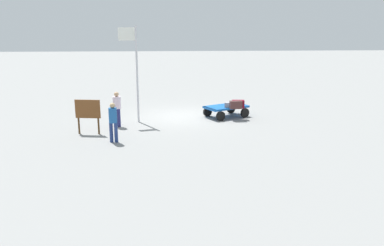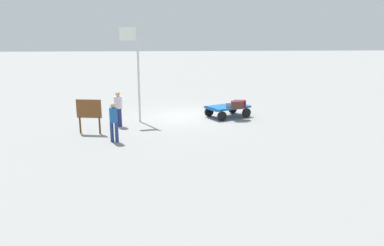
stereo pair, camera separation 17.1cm
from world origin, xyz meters
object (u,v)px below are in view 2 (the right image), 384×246
object	(u,v)px
worker_lead	(114,120)
signboard	(89,111)
suitcase_tan	(232,105)
flagpole	(136,66)
suitcase_olive	(237,105)
suitcase_navy	(240,104)
worker_trailing	(118,106)
luggage_cart	(227,109)

from	to	relation	value
worker_lead	signboard	size ratio (longest dim) A/B	1.07
suitcase_tan	flagpole	world-z (taller)	flagpole
suitcase_olive	worker_lead	xyz separation A→B (m)	(5.55, 3.41, 0.14)
suitcase_tan	suitcase_navy	bearing A→B (deg)	157.15
suitcase_navy	worker_trailing	world-z (taller)	worker_trailing
suitcase_olive	flagpole	xyz separation A→B (m)	(4.88, 0.05, 1.95)
suitcase_tan	signboard	world-z (taller)	signboard
flagpole	signboard	size ratio (longest dim) A/B	3.06
worker_lead	worker_trailing	world-z (taller)	worker_trailing
worker_lead	signboard	bearing A→B (deg)	-47.28
worker_lead	flagpole	bearing A→B (deg)	-101.26
worker_lead	flagpole	world-z (taller)	flagpole
flagpole	worker_lead	bearing A→B (deg)	78.74
luggage_cart	suitcase_navy	size ratio (longest dim) A/B	3.84
suitcase_tan	suitcase_olive	size ratio (longest dim) A/B	1.03
suitcase_tan	flagpole	bearing A→B (deg)	5.04
luggage_cart	flagpole	bearing A→B (deg)	9.69
worker_trailing	flagpole	world-z (taller)	flagpole
worker_lead	flagpole	distance (m)	3.88
suitcase_olive	worker_lead	bearing A→B (deg)	31.61
suitcase_navy	signboard	bearing A→B (deg)	18.31
suitcase_tan	suitcase_navy	size ratio (longest dim) A/B	0.98
suitcase_tan	worker_lead	xyz separation A→B (m)	(5.34, 3.78, 0.21)
suitcase_olive	flagpole	distance (m)	5.25
suitcase_tan	signboard	distance (m)	7.01
worker_trailing	luggage_cart	bearing A→B (deg)	-163.44
suitcase_navy	flagpole	xyz separation A→B (m)	(5.03, 0.26, 1.95)
worker_lead	signboard	xyz separation A→B (m)	(1.23, -1.33, 0.07)
suitcase_tan	suitcase_navy	world-z (taller)	suitcase_navy
worker_trailing	signboard	bearing A→B (deg)	48.56
suitcase_tan	worker_trailing	xyz separation A→B (m)	(5.48, 1.22, 0.26)
suitcase_olive	worker_lead	distance (m)	6.52
worker_trailing	flagpole	size ratio (longest dim) A/B	0.36
luggage_cart	flagpole	xyz separation A→B (m)	(4.50, 0.77, 2.28)
suitcase_navy	flagpole	size ratio (longest dim) A/B	0.14
suitcase_navy	flagpole	world-z (taller)	flagpole
suitcase_tan	worker_trailing	world-z (taller)	worker_trailing
suitcase_tan	flagpole	distance (m)	5.10
suitcase_tan	worker_lead	distance (m)	6.54
suitcase_navy	worker_lead	size ratio (longest dim) A/B	0.40
luggage_cart	worker_trailing	xyz separation A→B (m)	(5.31, 1.58, 0.52)
suitcase_olive	worker_lead	size ratio (longest dim) A/B	0.38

